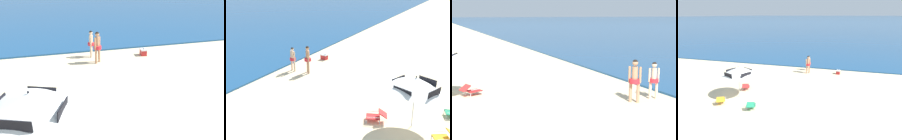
% 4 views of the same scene
% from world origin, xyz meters
% --- Properties ---
extents(beach_umbrella_striped_main, '(2.72, 2.77, 2.38)m').
position_xyz_m(beach_umbrella_striped_main, '(-2.41, 3.77, 1.95)').
color(beach_umbrella_striped_main, silver).
rests_on(beach_umbrella_striped_main, ground).
extents(lounge_chair_beside_umbrella, '(0.80, 1.02, 0.53)m').
position_xyz_m(lounge_chair_beside_umbrella, '(-2.71, 5.24, 0.27)').
color(lounge_chair_beside_umbrella, red).
rests_on(lounge_chair_beside_umbrella, ground).
extents(lounge_chair_facing_sea, '(0.90, 1.03, 0.52)m').
position_xyz_m(lounge_chair_facing_sea, '(-3.03, 2.36, 0.27)').
color(lounge_chair_facing_sea, gold).
rests_on(lounge_chair_facing_sea, ground).
extents(person_standing_near_shore, '(0.44, 0.44, 1.78)m').
position_xyz_m(person_standing_near_shore, '(1.04, 11.30, 1.03)').
color(person_standing_near_shore, tan).
rests_on(person_standing_near_shore, ground).
extents(person_standing_beside, '(0.39, 0.46, 1.60)m').
position_xyz_m(person_standing_beside, '(0.90, 12.38, 0.93)').
color(person_standing_beside, beige).
rests_on(person_standing_beside, ground).
extents(cooler_box, '(0.40, 0.53, 0.43)m').
position_xyz_m(cooler_box, '(4.03, 11.84, 0.20)').
color(cooler_box, red).
rests_on(cooler_box, ground).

